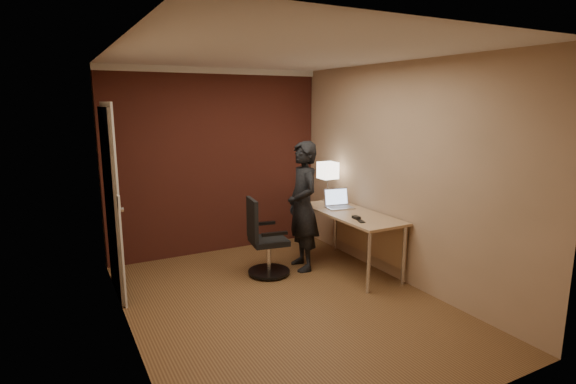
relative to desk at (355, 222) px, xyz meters
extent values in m
plane|color=brown|center=(-1.25, -0.47, -0.60)|extent=(4.00, 4.00, 0.00)
plane|color=white|center=(-1.25, -0.47, 1.90)|extent=(4.00, 4.00, 0.00)
plane|color=tan|center=(-1.25, 1.53, 0.65)|extent=(3.00, 0.00, 3.00)
plane|color=tan|center=(-1.25, -2.47, 0.65)|extent=(3.00, 0.00, 3.00)
plane|color=tan|center=(-2.75, -0.47, 0.65)|extent=(0.00, 4.00, 4.00)
plane|color=tan|center=(0.25, -0.47, 0.65)|extent=(0.00, 4.00, 4.00)
cube|color=maroon|center=(-1.25, 1.50, 0.65)|extent=(2.98, 0.06, 2.50)
cube|color=silver|center=(-1.25, 1.49, 1.86)|extent=(3.00, 0.08, 0.08)
cube|color=silver|center=(-1.25, -2.43, 1.86)|extent=(3.00, 0.08, 0.08)
cube|color=silver|center=(-2.71, -0.47, 1.86)|extent=(0.08, 4.00, 0.08)
cube|color=silver|center=(0.21, -0.47, 1.86)|extent=(0.08, 4.00, 0.08)
cube|color=silver|center=(-2.73, 0.63, 0.40)|extent=(0.05, 0.82, 2.02)
cube|color=silver|center=(-2.71, 0.63, 0.40)|extent=(0.02, 0.92, 2.12)
cylinder|color=silver|center=(-2.68, 0.30, 0.40)|extent=(0.05, 0.05, 0.05)
cube|color=silver|center=(-2.74, -0.02, 0.55)|extent=(0.02, 0.08, 0.12)
cube|color=tan|center=(-0.07, 0.00, 0.11)|extent=(0.60, 1.50, 0.03)
cube|color=tan|center=(0.21, 0.00, -0.17)|extent=(0.02, 1.38, 0.54)
cylinder|color=silver|center=(-0.32, -0.69, -0.25)|extent=(0.04, 0.04, 0.70)
cylinder|color=silver|center=(-0.32, 0.69, -0.25)|extent=(0.04, 0.04, 0.70)
cylinder|color=silver|center=(0.18, -0.69, -0.25)|extent=(0.04, 0.04, 0.70)
cylinder|color=silver|center=(0.18, 0.69, -0.25)|extent=(0.04, 0.04, 0.70)
cube|color=silver|center=(0.02, 0.67, 0.14)|extent=(0.11, 0.11, 0.01)
cylinder|color=silver|center=(0.02, 0.67, 0.29)|extent=(0.01, 0.01, 0.30)
cube|color=white|center=(0.02, 0.67, 0.55)|extent=(0.22, 0.22, 0.22)
cube|color=silver|center=(-0.06, 0.26, 0.14)|extent=(0.36, 0.28, 0.01)
cube|color=silver|center=(-0.04, 0.37, 0.25)|extent=(0.33, 0.11, 0.22)
cube|color=#B2CCF2|center=(-0.04, 0.36, 0.25)|extent=(0.30, 0.09, 0.19)
cube|color=gray|center=(-0.06, 0.25, 0.14)|extent=(0.30, 0.17, 0.00)
cube|color=black|center=(-0.20, -0.28, 0.14)|extent=(0.06, 0.10, 0.03)
cube|color=black|center=(-0.23, -0.42, 0.13)|extent=(0.09, 0.13, 0.01)
cylinder|color=black|center=(-1.04, 0.31, -0.57)|extent=(0.51, 0.51, 0.03)
cylinder|color=silver|center=(-1.04, 0.31, -0.38)|extent=(0.05, 0.05, 0.38)
cube|color=black|center=(-1.04, 0.31, -0.18)|extent=(0.47, 0.47, 0.06)
cube|color=black|center=(-1.24, 0.34, 0.10)|extent=(0.10, 0.38, 0.50)
cube|color=black|center=(-1.00, 0.55, -0.02)|extent=(0.31, 0.09, 0.04)
cube|color=black|center=(-1.07, 0.08, -0.02)|extent=(0.31, 0.09, 0.04)
imported|color=black|center=(-0.57, 0.31, 0.20)|extent=(0.47, 0.63, 1.60)
camera|label=1|loc=(-3.27, -4.34, 1.45)|focal=28.00mm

